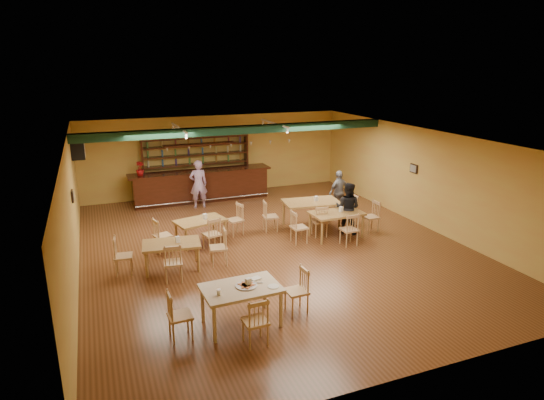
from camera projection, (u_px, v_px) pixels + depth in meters
name	position (u px, v px, depth m)	size (l,w,h in m)	color
floor	(273.00, 246.00, 12.89)	(12.00, 12.00, 0.00)	#563218
ceiling_beam	(240.00, 130.00, 14.58)	(10.00, 0.30, 0.25)	black
track_rail_left	(179.00, 128.00, 14.47)	(0.05, 2.50, 0.05)	silver
track_rail_right	(274.00, 123.00, 15.59)	(0.05, 2.50, 0.05)	silver
ac_unit	(78.00, 149.00, 14.30)	(0.34, 0.70, 0.48)	silver
picture_left	(72.00, 196.00, 11.56)	(0.04, 0.34, 0.28)	black
picture_right	(414.00, 169.00, 14.60)	(0.04, 0.34, 0.28)	black
bar_counter	(201.00, 186.00, 17.05)	(5.15, 0.85, 1.13)	black
back_bar_hutch	(197.00, 167.00, 17.45)	(3.99, 0.40, 2.28)	black
poinsettia	(140.00, 169.00, 16.08)	(0.27, 0.27, 0.49)	#9A0E10
dining_table_a	(201.00, 231.00, 13.06)	(1.35, 0.81, 0.68)	olive
dining_table_b	(311.00, 214.00, 14.27)	(1.68, 1.01, 0.84)	olive
dining_table_c	(172.00, 256.00, 11.37)	(1.38, 0.83, 0.69)	olive
dining_table_d	(336.00, 225.00, 13.50)	(1.50, 0.90, 0.75)	olive
near_table	(241.00, 306.00, 8.94)	(1.47, 0.95, 0.79)	#D7B690
pizza_tray	(246.00, 286.00, 8.86)	(0.40, 0.40, 0.01)	silver
parmesan_shaker	(219.00, 292.00, 8.50)	(0.07, 0.07, 0.11)	#EAE5C6
napkin_stack	(256.00, 279.00, 9.14)	(0.20, 0.15, 0.03)	white
pizza_server	(253.00, 283.00, 8.96)	(0.32, 0.09, 0.00)	silver
side_plate	(273.00, 286.00, 8.84)	(0.22, 0.22, 0.01)	white
patron_bar	(198.00, 184.00, 16.14)	(0.62, 0.40, 1.69)	#9152B2
patron_right_a	(348.00, 208.00, 13.74)	(0.75, 0.58, 1.54)	black
patron_right_b	(339.00, 192.00, 15.61)	(0.85, 0.35, 1.45)	gray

